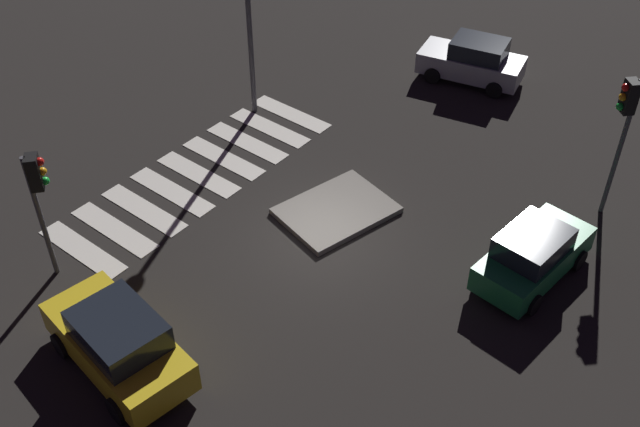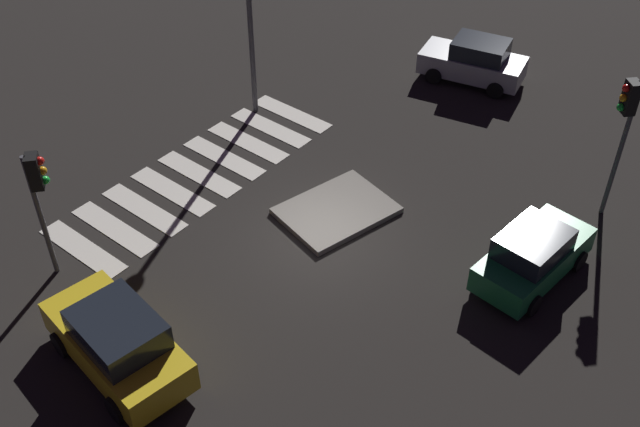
% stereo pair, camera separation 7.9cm
% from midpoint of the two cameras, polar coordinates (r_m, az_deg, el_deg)
% --- Properties ---
extents(ground_plane, '(80.00, 80.00, 0.00)m').
position_cam_midpoint_polar(ground_plane, '(22.14, 0.10, -1.98)').
color(ground_plane, black).
extents(traffic_island, '(3.74, 3.14, 0.18)m').
position_cam_midpoint_polar(traffic_island, '(23.01, 1.34, 0.22)').
color(traffic_island, gray).
rests_on(traffic_island, ground).
extents(car_silver, '(2.46, 4.11, 1.69)m').
position_cam_midpoint_polar(car_silver, '(29.71, 11.52, 11.11)').
color(car_silver, '#9EA0A5').
rests_on(car_silver, ground).
extents(car_green, '(3.91, 2.05, 1.65)m').
position_cam_midpoint_polar(car_green, '(21.27, 15.76, -3.02)').
color(car_green, '#196B38').
rests_on(car_green, ground).
extents(car_yellow, '(2.45, 4.40, 1.84)m').
position_cam_midpoint_polar(car_yellow, '(18.88, -14.80, -9.23)').
color(car_yellow, gold).
rests_on(car_yellow, ground).
extents(traffic_light_west, '(0.53, 0.54, 4.52)m').
position_cam_midpoint_polar(traffic_light_west, '(22.68, 22.00, 6.74)').
color(traffic_light_west, '#47474C').
rests_on(traffic_light_west, ground).
extents(traffic_light_east, '(0.53, 0.54, 3.89)m').
position_cam_midpoint_polar(traffic_light_east, '(20.55, -20.26, 1.93)').
color(traffic_light_east, '#47474C').
rests_on(traffic_light_east, ground).
extents(crosswalk_near, '(9.90, 3.20, 0.02)m').
position_cam_midpoint_polar(crosswalk_near, '(24.88, -8.96, 2.94)').
color(crosswalk_near, silver).
rests_on(crosswalk_near, ground).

